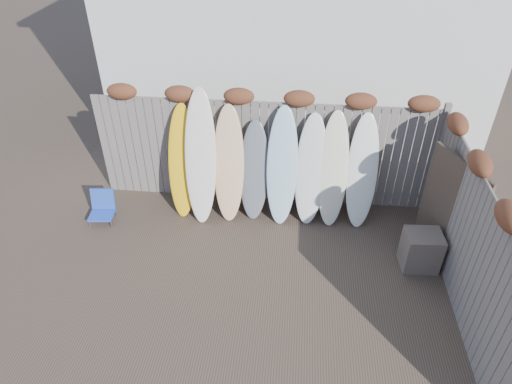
# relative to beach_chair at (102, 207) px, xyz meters

# --- Properties ---
(ground) EXTENTS (80.00, 80.00, 0.00)m
(ground) POSITION_rel_beach_chair_xyz_m (2.79, -1.50, -0.26)
(ground) COLOR #493A2D
(back_fence) EXTENTS (6.05, 0.28, 2.24)m
(back_fence) POSITION_rel_beach_chair_xyz_m (2.85, 0.90, 0.93)
(back_fence) COLOR slate
(back_fence) RESTS_ON ground
(right_fence) EXTENTS (0.28, 4.40, 2.24)m
(right_fence) POSITION_rel_beach_chair_xyz_m (5.78, -1.25, 0.88)
(right_fence) COLOR slate
(right_fence) RESTS_ON ground
(beach_chair) EXTENTS (0.46, 0.48, 0.56)m
(beach_chair) POSITION_rel_beach_chair_xyz_m (0.00, 0.00, 0.00)
(beach_chair) COLOR blue
(beach_chair) RESTS_ON ground
(wooden_crate) EXTENTS (0.58, 0.50, 0.65)m
(wooden_crate) POSITION_rel_beach_chair_xyz_m (5.42, -0.66, 0.06)
(wooden_crate) COLOR #685A4E
(wooden_crate) RESTS_ON ground
(lattice_panel) EXTENTS (0.54, 1.13, 1.82)m
(lattice_panel) POSITION_rel_beach_chair_xyz_m (5.76, -0.41, 0.65)
(lattice_panel) COLOR #443129
(lattice_panel) RESTS_ON ground
(surfboard_0) EXTENTS (0.50, 0.70, 1.98)m
(surfboard_0) POSITION_rel_beach_chair_xyz_m (1.41, 0.49, 0.73)
(surfboard_0) COLOR yellow
(surfboard_0) RESTS_ON ground
(surfboard_1) EXTENTS (0.58, 0.83, 2.29)m
(surfboard_1) POSITION_rel_beach_chair_xyz_m (1.76, 0.41, 0.89)
(surfboard_1) COLOR silver
(surfboard_1) RESTS_ON ground
(surfboard_2) EXTENTS (0.57, 0.74, 2.01)m
(surfboard_2) POSITION_rel_beach_chair_xyz_m (2.24, 0.46, 0.74)
(surfboard_2) COLOR #FFAA78
(surfboard_2) RESTS_ON ground
(surfboard_3) EXTENTS (0.51, 0.62, 1.73)m
(surfboard_3) POSITION_rel_beach_chair_xyz_m (2.68, 0.50, 0.61)
(surfboard_3) COLOR slate
(surfboard_3) RESTS_ON ground
(surfboard_4) EXTENTS (0.54, 0.72, 2.03)m
(surfboard_4) POSITION_rel_beach_chair_xyz_m (3.16, 0.46, 0.75)
(surfboard_4) COLOR #A4CCDF
(surfboard_4) RESTS_ON ground
(surfboard_5) EXTENTS (0.56, 0.71, 1.91)m
(surfboard_5) POSITION_rel_beach_chair_xyz_m (3.65, 0.50, 0.70)
(surfboard_5) COLOR silver
(surfboard_5) RESTS_ON ground
(surfboard_6) EXTENTS (0.50, 0.70, 1.97)m
(surfboard_6) POSITION_rel_beach_chair_xyz_m (4.04, 0.49, 0.72)
(surfboard_6) COLOR #EAE5C7
(surfboard_6) RESTS_ON ground
(surfboard_7) EXTENTS (0.52, 0.69, 1.95)m
(surfboard_7) POSITION_rel_beach_chair_xyz_m (4.53, 0.50, 0.71)
(surfboard_7) COLOR white
(surfboard_7) RESTS_ON ground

